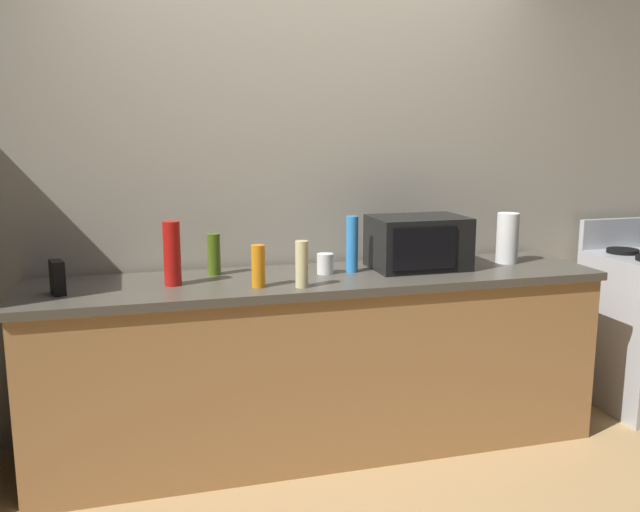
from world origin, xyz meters
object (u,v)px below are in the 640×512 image
object	(u,v)px
cordless_phone	(57,278)
bottle_hand_soap	(302,264)
paper_towel_roll	(507,238)
microwave	(418,242)
mug_white	(325,264)
bottle_olive_oil	(214,254)
bottle_hot_sauce	(172,253)
bottle_spray_cleaner	(352,244)
bottle_dish_soap	(258,266)

from	to	relation	value
cordless_phone	bottle_hand_soap	distance (m)	1.08
paper_towel_roll	bottle_hand_soap	distance (m)	1.24
bottle_hand_soap	microwave	bearing A→B (deg)	20.59
microwave	mug_white	size ratio (longest dim) A/B	4.70
microwave	bottle_olive_oil	world-z (taller)	microwave
bottle_hot_sauce	mug_white	distance (m)	0.76
cordless_phone	bottle_hot_sauce	size ratio (longest dim) A/B	0.50
bottle_hot_sauce	bottle_olive_oil	size ratio (longest dim) A/B	1.45
mug_white	cordless_phone	bearing A→B (deg)	-175.79
bottle_olive_oil	mug_white	xyz separation A→B (m)	(0.54, -0.13, -0.05)
mug_white	bottle_spray_cleaner	bearing A→B (deg)	2.73
cordless_phone	bottle_dish_soap	distance (m)	0.88
cordless_phone	bottle_hand_soap	size ratio (longest dim) A/B	0.70
bottle_olive_oil	bottle_hot_sauce	bearing A→B (deg)	-140.03
paper_towel_roll	bottle_olive_oil	size ratio (longest dim) A/B	1.31
bottle_spray_cleaner	mug_white	world-z (taller)	bottle_spray_cleaner
bottle_hand_soap	bottle_hot_sauce	distance (m)	0.60
cordless_phone	bottle_dish_soap	size ratio (longest dim) A/B	0.76
bottle_olive_oil	mug_white	bearing A→B (deg)	-13.44
microwave	bottle_hand_soap	world-z (taller)	microwave
cordless_phone	bottle_spray_cleaner	size ratio (longest dim) A/B	0.53
microwave	paper_towel_roll	bearing A→B (deg)	0.24
bottle_dish_soap	mug_white	distance (m)	0.42
microwave	bottle_hand_soap	bearing A→B (deg)	-159.41
paper_towel_roll	bottle_olive_oil	world-z (taller)	paper_towel_roll
microwave	bottle_olive_oil	bearing A→B (deg)	173.25
bottle_dish_soap	bottle_olive_oil	world-z (taller)	bottle_olive_oil
paper_towel_roll	bottle_hot_sauce	world-z (taller)	bottle_hot_sauce
microwave	bottle_spray_cleaner	world-z (taller)	bottle_spray_cleaner
cordless_phone	bottle_hot_sauce	distance (m)	0.50
bottle_hot_sauce	mug_white	world-z (taller)	bottle_hot_sauce
paper_towel_roll	bottle_hot_sauce	size ratio (longest dim) A/B	0.90
microwave	bottle_spray_cleaner	size ratio (longest dim) A/B	1.69
bottle_hot_sauce	mug_white	bearing A→B (deg)	3.78
paper_towel_roll	bottle_spray_cleaner	world-z (taller)	bottle_spray_cleaner
bottle_hand_soap	bottle_olive_oil	bearing A→B (deg)	132.88
bottle_dish_soap	bottle_olive_oil	distance (m)	0.36
microwave	bottle_dish_soap	world-z (taller)	microwave
bottle_dish_soap	mug_white	world-z (taller)	bottle_dish_soap
bottle_hand_soap	mug_white	world-z (taller)	bottle_hand_soap
cordless_phone	bottle_spray_cleaner	distance (m)	1.40
microwave	cordless_phone	world-z (taller)	microwave
bottle_olive_oil	bottle_spray_cleaner	bearing A→B (deg)	-10.12
microwave	bottle_dish_soap	distance (m)	0.90
microwave	cordless_phone	distance (m)	1.75
bottle_hot_sauce	bottle_olive_oil	distance (m)	0.28
bottle_olive_oil	paper_towel_roll	bearing A→B (deg)	-4.42
paper_towel_roll	bottle_spray_cleaner	size ratio (longest dim) A/B	0.95
cordless_phone	bottle_hand_soap	bearing A→B (deg)	-24.13
cordless_phone	bottle_hand_soap	world-z (taller)	bottle_hand_soap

